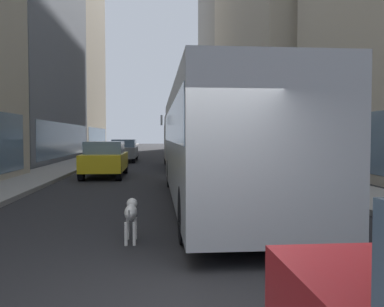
# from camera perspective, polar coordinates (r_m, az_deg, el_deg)

# --- Properties ---
(ground_plane) EXTENTS (120.00, 120.00, 0.00)m
(ground_plane) POSITION_cam_1_polar(r_m,az_deg,el_deg) (39.15, -4.40, -0.24)
(ground_plane) COLOR #232326
(sidewalk_left) EXTENTS (2.40, 110.00, 0.15)m
(sidewalk_left) POSITION_cam_1_polar(r_m,az_deg,el_deg) (39.49, -12.70, -0.16)
(sidewalk_left) COLOR gray
(sidewalk_left) RESTS_ON ground
(sidewalk_right) EXTENTS (2.40, 110.00, 0.15)m
(sidewalk_right) POSITION_cam_1_polar(r_m,az_deg,el_deg) (39.62, 3.87, -0.10)
(sidewalk_right) COLOR #9E9991
(sidewalk_right) RESTS_ON ground
(building_left_far) EXTENTS (9.35, 14.79, 33.30)m
(building_left_far) POSITION_cam_1_polar(r_m,az_deg,el_deg) (50.98, -18.90, 19.22)
(building_left_far) COLOR #A0937F
(building_left_far) RESTS_ON ground
(building_right_far) EXTENTS (9.48, 22.34, 41.25)m
(building_right_far) POSITION_cam_1_polar(r_m,az_deg,el_deg) (66.14, 6.24, 18.95)
(building_right_far) COLOR gray
(building_right_far) RESTS_ON ground
(transit_bus) EXTENTS (2.78, 11.53, 3.05)m
(transit_bus) POSITION_cam_1_polar(r_m,az_deg,el_deg) (11.14, 3.49, 2.05)
(transit_bus) COLOR #999EA3
(transit_bus) RESTS_ON ground
(car_yellow_taxi) EXTENTS (1.77, 4.20, 1.62)m
(car_yellow_taxi) POSITION_cam_1_polar(r_m,az_deg,el_deg) (18.67, -12.28, -0.76)
(car_yellow_taxi) COLOR yellow
(car_yellow_taxi) RESTS_ON ground
(car_grey_wagon) EXTENTS (1.75, 4.78, 1.62)m
(car_grey_wagon) POSITION_cam_1_polar(r_m,az_deg,el_deg) (29.72, -9.60, 0.46)
(car_grey_wagon) COLOR slate
(car_grey_wagon) RESTS_ON ground
(car_silver_sedan) EXTENTS (1.73, 4.20, 1.62)m
(car_silver_sedan) POSITION_cam_1_polar(r_m,az_deg,el_deg) (38.64, -0.24, 0.95)
(car_silver_sedan) COLOR #B7BABF
(car_silver_sedan) RESTS_ON ground
(box_truck) EXTENTS (2.30, 7.50, 3.05)m
(box_truck) POSITION_cam_1_polar(r_m,az_deg,el_deg) (23.56, -1.04, 2.02)
(box_truck) COLOR silver
(box_truck) RESTS_ON ground
(dalmatian_dog) EXTENTS (0.22, 0.96, 0.72)m
(dalmatian_dog) POSITION_cam_1_polar(r_m,az_deg,el_deg) (7.21, -8.68, -8.32)
(dalmatian_dog) COLOR white
(dalmatian_dog) RESTS_ON ground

